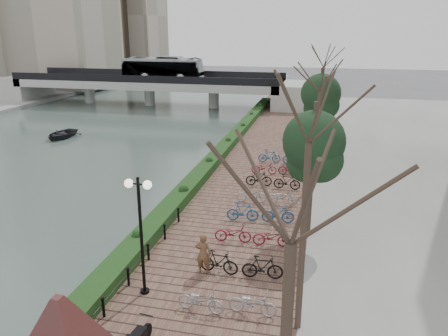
% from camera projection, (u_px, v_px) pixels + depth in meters
% --- Properties ---
extents(river_water, '(30.00, 130.00, 0.02)m').
position_uv_depth(river_water, '(69.00, 140.00, 41.14)').
color(river_water, '#495B55').
rests_on(river_water, ground).
extents(promenade, '(8.00, 75.00, 0.50)m').
position_uv_depth(promenade, '(255.00, 178.00, 30.00)').
color(promenade, brown).
rests_on(promenade, ground).
extents(hedge, '(1.10, 56.00, 0.60)m').
position_uv_depth(hedge, '(216.00, 157.00, 32.88)').
color(hedge, black).
rests_on(hedge, promenade).
extents(chain_fence, '(0.10, 14.10, 0.70)m').
position_uv_depth(chain_fence, '(117.00, 292.00, 16.01)').
color(chain_fence, black).
rests_on(chain_fence, promenade).
extents(lamppost, '(1.02, 0.32, 4.63)m').
position_uv_depth(lamppost, '(140.00, 211.00, 15.57)').
color(lamppost, black).
rests_on(lamppost, promenade).
extents(pedestrian, '(0.67, 0.46, 1.78)m').
position_uv_depth(pedestrian, '(203.00, 254.00, 17.63)').
color(pedestrian, brown).
rests_on(pedestrian, promenade).
extents(bicycle_parking, '(2.40, 19.89, 1.00)m').
position_uv_depth(bicycle_parking, '(263.00, 204.00, 23.61)').
color(bicycle_parking, '#9D9DA1').
rests_on(bicycle_parking, promenade).
extents(street_trees, '(3.20, 37.12, 6.80)m').
position_uv_depth(street_trees, '(315.00, 152.00, 23.61)').
color(street_trees, '#372620').
rests_on(street_trees, promenade).
extents(bridge, '(36.00, 10.77, 6.50)m').
position_uv_depth(bridge, '(152.00, 80.00, 58.56)').
color(bridge, '#ACACA7').
rests_on(bridge, ground).
extents(boat, '(2.99, 4.02, 0.80)m').
position_uv_depth(boat, '(61.00, 134.00, 41.71)').
color(boat, black).
rests_on(boat, river_water).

